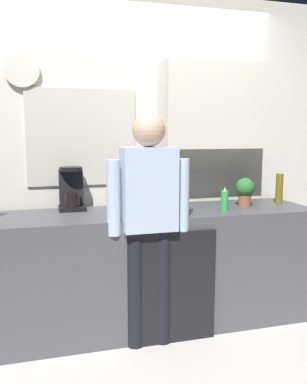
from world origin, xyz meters
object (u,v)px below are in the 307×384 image
at_px(coffee_maker, 71,191).
at_px(cup_white_mug, 161,204).
at_px(potted_plant, 245,190).
at_px(dish_soap, 225,200).
at_px(bottle_olive_oil, 279,189).
at_px(cup_yellow_cup, 172,202).
at_px(cup_terracotta_mug, 125,211).
at_px(person_at_sink, 149,211).

bearing_deg(coffee_maker, cup_white_mug, -18.41).
relative_size(potted_plant, dish_soap, 1.28).
xyz_separation_m(coffee_maker, dish_soap, (1.12, -0.35, -0.07)).
xyz_separation_m(bottle_olive_oil, cup_yellow_cup, (-0.92, 0.04, -0.08)).
bearing_deg(bottle_olive_oil, cup_terracotta_mug, -170.53).
relative_size(cup_yellow_cup, dish_soap, 0.47).
height_order(potted_plant, dish_soap, potted_plant).
distance_m(cup_terracotta_mug, cup_white_mug, 0.37).
bearing_deg(cup_yellow_cup, bottle_olive_oil, -2.64).
bearing_deg(potted_plant, cup_white_mug, 178.53).
bearing_deg(potted_plant, dish_soap, -153.07).
height_order(coffee_maker, cup_white_mug, coffee_maker).
xyz_separation_m(bottle_olive_oil, dish_soap, (-0.58, -0.17, -0.05)).
height_order(cup_white_mug, dish_soap, dish_soap).
height_order(cup_yellow_cup, person_at_sink, person_at_sink).
xyz_separation_m(potted_plant, person_at_sink, (-0.88, -0.30, -0.07)).
bearing_deg(person_at_sink, coffee_maker, 118.57).
xyz_separation_m(cup_white_mug, cup_yellow_cup, (0.12, 0.07, -0.01)).
relative_size(cup_terracotta_mug, cup_white_mug, 0.97).
bearing_deg(person_at_sink, cup_yellow_cup, 40.06).
relative_size(coffee_maker, cup_white_mug, 3.47).
bearing_deg(dish_soap, cup_terracotta_mug, -175.73).
bearing_deg(cup_white_mug, cup_terracotta_mug, -148.61).
height_order(bottle_olive_oil, cup_yellow_cup, bottle_olive_oil).
relative_size(coffee_maker, bottle_olive_oil, 1.32).
relative_size(cup_white_mug, potted_plant, 0.41).
height_order(dish_soap, person_at_sink, person_at_sink).
bearing_deg(bottle_olive_oil, cup_white_mug, -178.23).
xyz_separation_m(cup_terracotta_mug, cup_white_mug, (0.32, 0.19, 0.00)).
bearing_deg(cup_yellow_cup, cup_terracotta_mug, -148.21).
xyz_separation_m(bottle_olive_oil, person_at_sink, (-1.22, -0.35, -0.07)).
bearing_deg(cup_terracotta_mug, potted_plant, 9.87).
distance_m(bottle_olive_oil, person_at_sink, 1.27).
xyz_separation_m(cup_white_mug, dish_soap, (0.46, -0.14, 0.03)).
bearing_deg(coffee_maker, potted_plant, -9.89).
xyz_separation_m(coffee_maker, potted_plant, (1.35, -0.24, -0.01)).
xyz_separation_m(cup_white_mug, potted_plant, (0.70, -0.02, 0.08)).
relative_size(bottle_olive_oil, dish_soap, 1.39).
bearing_deg(cup_yellow_cup, potted_plant, -9.06).
relative_size(bottle_olive_oil, cup_yellow_cup, 2.94).
relative_size(cup_terracotta_mug, potted_plant, 0.40).
bearing_deg(potted_plant, cup_yellow_cup, 170.94).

